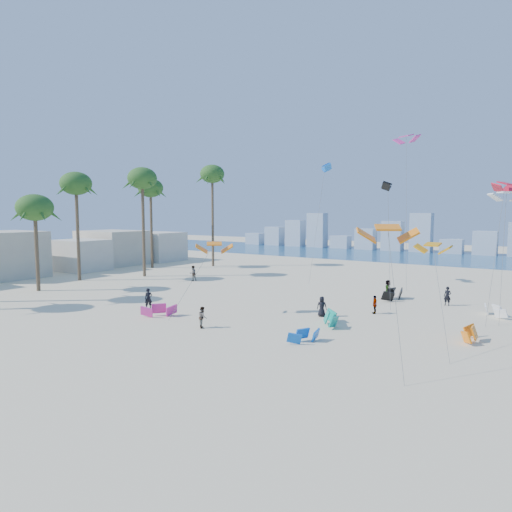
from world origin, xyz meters
The scene contains 10 objects.
ground centered at (0.00, 0.00, 0.00)m, with size 220.00×220.00×0.00m, color beige.
ocean centered at (0.00, 72.00, 0.01)m, with size 220.00×220.00×0.00m, color navy.
kitesurfer_near centered at (-3.80, 9.30, 0.92)m, with size 0.67×0.44×1.84m, color black.
kitesurfer_mid centered at (4.25, 7.18, 0.78)m, with size 0.75×0.59×1.55m, color gray.
kitesurfers_far centered at (9.96, 21.70, 0.88)m, with size 37.35×12.01×1.91m.
grounded_kites centered at (12.31, 16.14, 0.47)m, with size 25.60×20.77×1.04m.
flying_kites centered at (15.80, 23.40, 11.52)m, with size 31.97×35.50×17.83m.
palm_row centered at (-21.61, 16.19, 11.73)m, with size 10.10×44.80×15.89m.
beachfront_buildings centered at (-33.69, 20.82, 2.67)m, with size 11.50×43.00×6.00m.
distant_skyline centered at (-1.19, 82.00, 3.09)m, with size 85.00×3.00×8.40m.
Camera 1 is at (25.26, -16.88, 8.34)m, focal length 31.02 mm.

